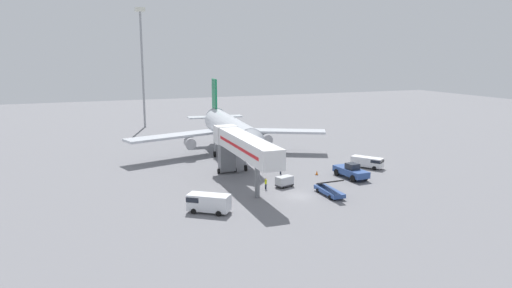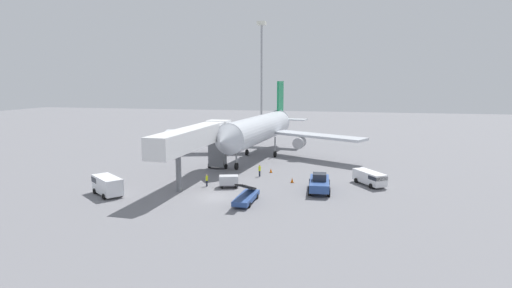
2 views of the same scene
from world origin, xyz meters
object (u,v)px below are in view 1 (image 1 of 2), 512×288
object	(u,v)px
jet_bridge	(242,146)
belt_loader_truck	(329,190)
airplane_at_gate	(229,129)
baggage_cart_rear_left	(284,181)
service_van_far_right	(368,162)
safety_cone_bravo	(317,173)
ground_crew_worker_foreground	(266,183)
ground_crew_worker_midground	(281,168)
apron_light_mast	(142,48)
pushback_tug	(351,171)
safety_cone_alpha	(280,167)
service_van_mid_right	(208,202)

from	to	relation	value
jet_bridge	belt_loader_truck	bearing A→B (deg)	-44.84
airplane_at_gate	baggage_cart_rear_left	size ratio (longest dim) A/B	13.87
jet_bridge	service_van_far_right	distance (m)	24.49
jet_bridge	safety_cone_bravo	world-z (taller)	jet_bridge
baggage_cart_rear_left	ground_crew_worker_foreground	size ratio (longest dim) A/B	1.70
jet_bridge	ground_crew_worker_midground	size ratio (longest dim) A/B	12.59
airplane_at_gate	jet_bridge	xyz separation A→B (m)	(-4.72, -19.80, 0.67)
apron_light_mast	pushback_tug	bearing A→B (deg)	-71.74
airplane_at_gate	pushback_tug	bearing A→B (deg)	-60.47
belt_loader_truck	ground_crew_worker_midground	world-z (taller)	belt_loader_truck
jet_bridge	safety_cone_alpha	world-z (taller)	jet_bridge
airplane_at_gate	belt_loader_truck	distance (m)	29.92
pushback_tug	safety_cone_alpha	bearing A→B (deg)	130.89
pushback_tug	baggage_cart_rear_left	bearing A→B (deg)	-177.02
pushback_tug	safety_cone_bravo	bearing A→B (deg)	136.70
pushback_tug	ground_crew_worker_foreground	xyz separation A→B (m)	(-14.98, -0.72, -0.24)
airplane_at_gate	safety_cone_alpha	bearing A→B (deg)	-70.65
ground_crew_worker_midground	safety_cone_alpha	xyz separation A→B (m)	(1.16, 2.87, -0.61)
pushback_tug	ground_crew_worker_foreground	size ratio (longest dim) A/B	4.05
service_van_far_right	baggage_cart_rear_left	bearing A→B (deg)	-163.89
belt_loader_truck	apron_light_mast	distance (m)	76.82
jet_bridge	apron_light_mast	world-z (taller)	apron_light_mast
safety_cone_alpha	apron_light_mast	bearing A→B (deg)	103.58
belt_loader_truck	apron_light_mast	xyz separation A→B (m)	(-13.84, 72.83, 20.16)
apron_light_mast	safety_cone_alpha	bearing A→B (deg)	-76.42
ground_crew_worker_foreground	apron_light_mast	xyz separation A→B (m)	(-6.81, 66.74, 20.02)
baggage_cart_rear_left	service_van_far_right	bearing A→B (deg)	16.11
ground_crew_worker_foreground	ground_crew_worker_midground	distance (m)	9.20
jet_bridge	belt_loader_truck	world-z (taller)	jet_bridge
pushback_tug	ground_crew_worker_midground	bearing A→B (deg)	144.99
ground_crew_worker_foreground	baggage_cart_rear_left	bearing A→B (deg)	1.82
jet_bridge	ground_crew_worker_foreground	xyz separation A→B (m)	(2.43, -3.31, -5.09)
apron_light_mast	ground_crew_worker_midground	bearing A→B (deg)	-78.12
safety_cone_alpha	jet_bridge	bearing A→B (deg)	-143.94
airplane_at_gate	pushback_tug	xyz separation A→B (m)	(12.68, -22.39, -4.18)
safety_cone_bravo	ground_crew_worker_midground	bearing A→B (deg)	152.76
jet_bridge	service_van_mid_right	world-z (taller)	jet_bridge
pushback_tug	belt_loader_truck	distance (m)	10.47
airplane_at_gate	service_van_far_right	distance (m)	26.43
service_van_mid_right	service_van_far_right	distance (m)	34.39
pushback_tug	service_van_far_right	distance (m)	8.02
service_van_mid_right	ground_crew_worker_midground	world-z (taller)	service_van_mid_right
airplane_at_gate	ground_crew_worker_foreground	xyz separation A→B (m)	(-2.29, -23.10, -4.42)
airplane_at_gate	jet_bridge	distance (m)	20.36
safety_cone_alpha	safety_cone_bravo	distance (m)	6.91
ground_crew_worker_midground	ground_crew_worker_foreground	bearing A→B (deg)	-128.39
belt_loader_truck	safety_cone_alpha	world-z (taller)	belt_loader_truck
airplane_at_gate	pushback_tug	distance (m)	26.07
pushback_tug	ground_crew_worker_midground	world-z (taller)	pushback_tug
pushback_tug	belt_loader_truck	xyz separation A→B (m)	(-7.95, -6.81, -0.38)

